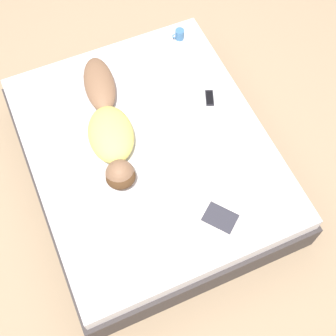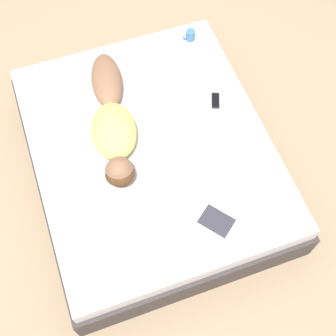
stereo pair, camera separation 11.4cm
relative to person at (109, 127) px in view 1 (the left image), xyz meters
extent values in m
plane|color=#9E8466|center=(-0.23, 0.21, -0.54)|extent=(12.00, 12.00, 0.00)
cube|color=#383333|center=(-0.23, 0.21, -0.39)|extent=(1.81, 2.18, 0.30)
cube|color=silver|center=(-0.23, 0.21, -0.16)|extent=(1.75, 2.12, 0.14)
ellipsoid|color=brown|center=(-0.07, -0.42, -0.02)|extent=(0.33, 0.58, 0.15)
ellipsoid|color=#D1C660|center=(0.01, 0.07, 0.00)|extent=(0.42, 0.55, 0.20)
ellipsoid|color=#472D19|center=(0.07, 0.44, 0.02)|extent=(0.24, 0.23, 0.12)
sphere|color=brown|center=(0.07, 0.41, 0.01)|extent=(0.21, 0.21, 0.21)
cube|color=silver|center=(-0.66, 0.81, -0.09)|extent=(0.40, 0.41, 0.01)
cube|color=silver|center=(-0.46, 0.97, -0.09)|extent=(0.40, 0.41, 0.01)
cube|color=#2D2D38|center=(-0.46, 0.97, -0.08)|extent=(0.27, 0.28, 0.00)
cylinder|color=teal|center=(-0.89, -0.67, -0.05)|extent=(0.08, 0.08, 0.09)
cylinder|color=black|center=(-0.89, -0.67, -0.01)|extent=(0.07, 0.07, 0.01)
torus|color=teal|center=(-0.84, -0.67, -0.05)|extent=(0.05, 0.01, 0.05)
cube|color=black|center=(-0.84, 0.01, -0.09)|extent=(0.12, 0.17, 0.01)
cube|color=black|center=(-0.84, 0.01, -0.08)|extent=(0.09, 0.14, 0.00)
camera|label=1|loc=(0.37, 1.95, 2.94)|focal=50.00mm
camera|label=2|loc=(0.26, 1.99, 2.94)|focal=50.00mm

